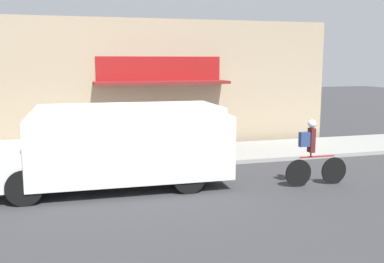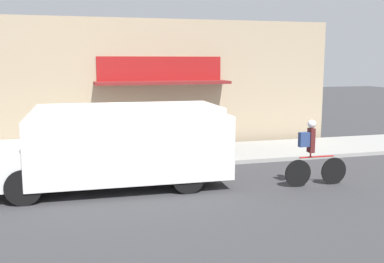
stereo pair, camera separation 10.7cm
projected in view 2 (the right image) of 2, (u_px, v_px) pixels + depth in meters
ground_plane at (99, 173)px, 12.46m from camera, size 70.00×70.00×0.00m
sidewalk at (95, 160)px, 13.84m from camera, size 28.00×2.91×0.12m
storefront at (93, 85)px, 15.30m from camera, size 17.89×1.11×4.55m
school_bus at (116, 144)px, 11.05m from camera, size 5.97×2.83×2.00m
cyclist at (313, 155)px, 11.12m from camera, size 1.68×0.21×1.67m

